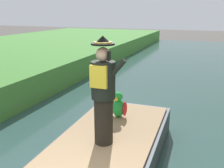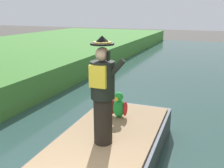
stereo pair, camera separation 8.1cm
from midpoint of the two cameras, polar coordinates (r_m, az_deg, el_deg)
The scene contains 3 objects.
boat at distance 4.81m, azimuth -1.23°, elevation -15.63°, with size 1.92×4.25×0.61m.
person_pirate at distance 4.22m, azimuth -1.52°, elevation -1.81°, with size 0.61×0.42×1.85m.
parrot_plush at distance 5.51m, azimuth 2.00°, elevation -4.95°, with size 0.36×0.35×0.57m.
Camera 2 is at (1.67, -2.06, 2.93)m, focal length 40.91 mm.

